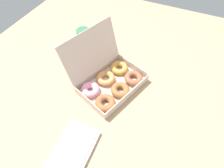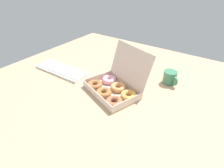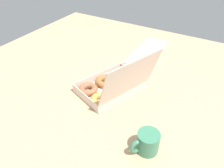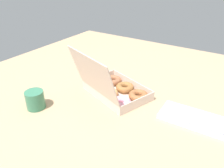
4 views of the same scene
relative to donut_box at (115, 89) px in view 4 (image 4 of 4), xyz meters
The scene contains 4 objects.
ground_plane 6.17cm from the donut_box, 74.85° to the right, with size 180.00×180.00×2.00cm, color tan.
donut_box is the anchor object (origin of this frame).
keyboard 46.84cm from the donut_box, behind, with size 42.03×15.04×2.20cm.
coffee_mug 39.17cm from the donut_box, 49.30° to the left, with size 11.20×9.41×8.69cm.
Camera 4 is at (-52.86, 86.80, 59.61)cm, focal length 35.00 mm.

